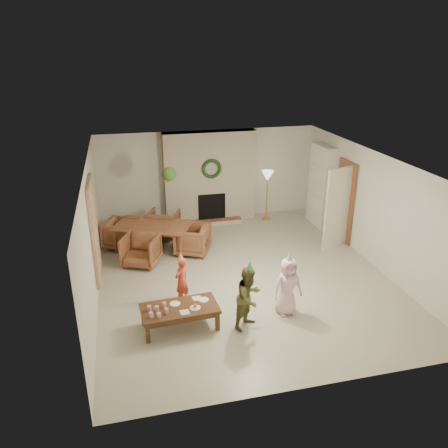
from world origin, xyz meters
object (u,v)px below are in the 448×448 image
object	(u,v)px
dining_chair_right	(193,239)
dining_chair_near	(141,250)
child_red	(182,281)
dining_chair_left	(122,234)
child_pink	(288,286)
dining_chair_far	(163,224)
child_plaid	(249,297)
dining_table	(153,237)
coffee_table_top	(179,309)

from	to	relation	value
dining_chair_right	dining_chair_near	bearing A→B (deg)	-51.34
child_red	dining_chair_left	bearing A→B (deg)	-113.94
child_pink	dining_chair_far	bearing A→B (deg)	110.38
child_red	child_pink	size ratio (longest dim) A/B	0.86
dining_chair_far	dining_chair_left	world-z (taller)	same
dining_chair_left	child_plaid	size ratio (longest dim) A/B	0.66
dining_chair_near	dining_chair_left	world-z (taller)	same
dining_chair_left	child_pink	distance (m)	4.64
child_pink	dining_table	bearing A→B (deg)	119.05
dining_chair_far	child_plaid	distance (m)	4.39
dining_chair_far	coffee_table_top	bearing A→B (deg)	112.31
dining_chair_far	child_plaid	bearing A→B (deg)	128.03
child_red	child_plaid	size ratio (longest dim) A/B	0.82
child_plaid	dining_table	bearing A→B (deg)	74.88
child_red	child_pink	world-z (taller)	child_pink
child_pink	coffee_table_top	bearing A→B (deg)	175.88
child_plaid	child_pink	distance (m)	0.84
dining_chair_left	coffee_table_top	size ratio (longest dim) A/B	0.58
dining_table	dining_chair_far	size ratio (longest dim) A/B	2.34
dining_chair_far	dining_table	bearing A→B (deg)	90.00
dining_chair_near	dining_chair_left	bearing A→B (deg)	135.00
dining_chair_right	child_red	size ratio (longest dim) A/B	0.81
dining_chair_right	child_plaid	xyz separation A→B (m)	(0.45, -3.14, 0.23)
dining_chair_right	child_pink	bearing A→B (deg)	47.95
child_red	child_pink	bearing A→B (deg)	112.22
dining_table	dining_chair_left	size ratio (longest dim) A/B	2.34
dining_chair_left	dining_chair_right	size ratio (longest dim) A/B	1.00
dining_chair_left	child_red	xyz separation A→B (m)	(1.05, -2.84, 0.12)
coffee_table_top	child_plaid	size ratio (longest dim) A/B	1.15
dining_chair_right	child_plaid	size ratio (longest dim) A/B	0.66
dining_table	coffee_table_top	world-z (taller)	dining_table
dining_chair_near	coffee_table_top	size ratio (longest dim) A/B	0.58
dining_chair_left	child_plaid	world-z (taller)	child_plaid
dining_chair_near	child_pink	size ratio (longest dim) A/B	0.69
dining_chair_far	child_red	bearing A→B (deg)	114.58
dining_table	dining_chair_right	xyz separation A→B (m)	(0.90, -0.41, 0.03)
dining_chair_near	dining_chair_right	size ratio (longest dim) A/B	1.00
coffee_table_top	child_red	world-z (taller)	child_red
child_plaid	child_pink	world-z (taller)	child_plaid
coffee_table_top	dining_chair_near	bearing A→B (deg)	97.18
dining_chair_right	child_plaid	distance (m)	3.18
dining_chair_left	child_pink	world-z (taller)	child_pink
dining_chair_near	dining_chair_far	bearing A→B (deg)	90.00
dining_table	child_plaid	bearing A→B (deg)	-44.61
dining_chair_far	dining_chair_left	size ratio (longest dim) A/B	1.00
child_plaid	coffee_table_top	bearing A→B (deg)	132.45
dining_chair_left	coffee_table_top	distance (m)	3.74
dining_chair_right	child_plaid	bearing A→B (deg)	32.76
dining_chair_far	child_pink	size ratio (longest dim) A/B	0.69
child_red	child_plaid	distance (m)	1.46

